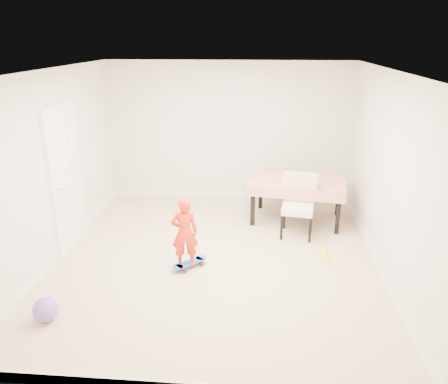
# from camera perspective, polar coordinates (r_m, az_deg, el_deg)

# --- Properties ---
(ground) EXTENTS (5.00, 5.00, 0.00)m
(ground) POSITION_cam_1_polar(r_m,az_deg,el_deg) (6.30, -1.07, -8.75)
(ground) COLOR #C8AB8B
(ground) RESTS_ON ground
(ceiling) EXTENTS (4.50, 5.00, 0.04)m
(ceiling) POSITION_cam_1_polar(r_m,az_deg,el_deg) (5.55, -1.25, 15.35)
(ceiling) COLOR white
(ceiling) RESTS_ON wall_back
(wall_back) EXTENTS (4.50, 0.04, 2.60)m
(wall_back) POSITION_cam_1_polar(r_m,az_deg,el_deg) (8.19, 0.66, 7.74)
(wall_back) COLOR beige
(wall_back) RESTS_ON ground
(wall_front) EXTENTS (4.50, 0.04, 2.60)m
(wall_front) POSITION_cam_1_polar(r_m,az_deg,el_deg) (3.52, -5.38, -9.35)
(wall_front) COLOR beige
(wall_front) RESTS_ON ground
(wall_left) EXTENTS (0.04, 5.00, 2.60)m
(wall_left) POSITION_cam_1_polar(r_m,az_deg,el_deg) (6.41, -21.42, 2.94)
(wall_left) COLOR beige
(wall_left) RESTS_ON ground
(wall_right) EXTENTS (0.04, 5.00, 2.60)m
(wall_right) POSITION_cam_1_polar(r_m,az_deg,el_deg) (5.99, 20.58, 1.92)
(wall_right) COLOR beige
(wall_right) RESTS_ON ground
(door) EXTENTS (0.11, 0.94, 2.11)m
(door) POSITION_cam_1_polar(r_m,az_deg,el_deg) (6.75, -20.00, 1.45)
(door) COLOR white
(door) RESTS_ON ground
(baseboard_back) EXTENTS (4.50, 0.02, 0.12)m
(baseboard_back) POSITION_cam_1_polar(r_m,az_deg,el_deg) (8.54, 0.63, -0.41)
(baseboard_back) COLOR white
(baseboard_back) RESTS_ON ground
(baseboard_left) EXTENTS (0.02, 5.00, 0.12)m
(baseboard_left) POSITION_cam_1_polar(r_m,az_deg,el_deg) (6.85, -20.20, -7.02)
(baseboard_left) COLOR white
(baseboard_left) RESTS_ON ground
(baseboard_right) EXTENTS (0.02, 5.00, 0.12)m
(baseboard_right) POSITION_cam_1_polar(r_m,az_deg,el_deg) (6.46, 19.34, -8.60)
(baseboard_right) COLOR white
(baseboard_right) RESTS_ON ground
(dining_table) EXTENTS (1.70, 1.22, 0.73)m
(dining_table) POSITION_cam_1_polar(r_m,az_deg,el_deg) (7.54, 9.49, -1.02)
(dining_table) COLOR red
(dining_table) RESTS_ON ground
(dining_chair) EXTENTS (0.62, 0.69, 0.98)m
(dining_chair) POSITION_cam_1_polar(r_m,az_deg,el_deg) (6.92, 9.62, -1.88)
(dining_chair) COLOR white
(dining_chair) RESTS_ON ground
(skateboard) EXTENTS (0.52, 0.53, 0.08)m
(skateboard) POSITION_cam_1_polar(r_m,az_deg,el_deg) (6.09, -4.51, -9.45)
(skateboard) COLOR blue
(skateboard) RESTS_ON ground
(child) EXTENTS (0.41, 0.32, 0.99)m
(child) POSITION_cam_1_polar(r_m,az_deg,el_deg) (5.88, -5.16, -5.64)
(child) COLOR red
(child) RESTS_ON ground
(balloon) EXTENTS (0.28, 0.28, 0.28)m
(balloon) POSITION_cam_1_polar(r_m,az_deg,el_deg) (5.39, -22.31, -14.05)
(balloon) COLOR #7651C3
(balloon) RESTS_ON ground
(foam_toy) EXTENTS (0.08, 0.40, 0.06)m
(foam_toy) POSITION_cam_1_polar(r_m,az_deg,el_deg) (6.48, 13.00, -8.16)
(foam_toy) COLOR #FFF91A
(foam_toy) RESTS_ON ground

